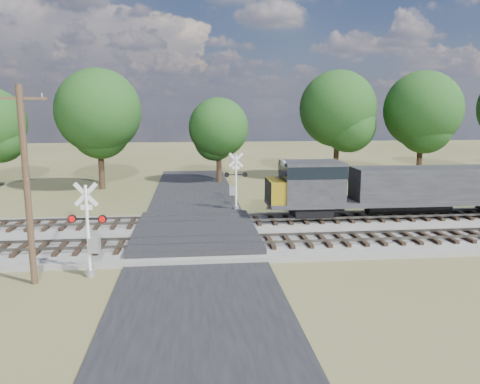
{
  "coord_description": "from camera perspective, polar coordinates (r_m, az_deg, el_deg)",
  "views": [
    {
      "loc": [
        -0.17,
        -26.2,
        7.51
      ],
      "look_at": [
        2.78,
        2.0,
        2.42
      ],
      "focal_mm": 35.0,
      "sensor_mm": 36.0,
      "label": 1
    }
  ],
  "objects": [
    {
      "name": "crossing_signal_near",
      "position": [
        22.01,
        -17.78,
        -5.36
      ],
      "size": [
        1.74,
        0.42,
        4.33
      ],
      "rotation": [
        0.0,
        0.0,
        -0.15
      ],
      "color": "silver",
      "rests_on": "ground"
    },
    {
      "name": "crossing_panel",
      "position": [
        27.66,
        -5.42,
        -4.96
      ],
      "size": [
        7.0,
        9.0,
        0.62
      ],
      "primitive_type": "cube",
      "color": "#262628",
      "rests_on": "ground"
    },
    {
      "name": "track_far",
      "position": [
        30.23,
        0.46,
        -3.41
      ],
      "size": [
        140.0,
        2.6,
        0.33
      ],
      "color": "black",
      "rests_on": "ballast_bed"
    },
    {
      "name": "track_near",
      "position": [
        25.44,
        1.72,
        -6.04
      ],
      "size": [
        140.0,
        2.6,
        0.33
      ],
      "color": "black",
      "rests_on": "ballast_bed"
    },
    {
      "name": "equipment_shed",
      "position": [
        35.92,
        9.91,
        0.06
      ],
      "size": [
        4.72,
        4.72,
        2.57
      ],
      "rotation": [
        0.0,
        0.0,
        -0.3
      ],
      "color": "#412B1C",
      "rests_on": "ground"
    },
    {
      "name": "utility_pole",
      "position": [
        21.49,
        -24.59,
        1.16
      ],
      "size": [
        2.0,
        0.77,
        8.47
      ],
      "rotation": [
        0.0,
        0.0,
        0.32
      ],
      "color": "#372619",
      "rests_on": "ground"
    },
    {
      "name": "crossing_signal_far",
      "position": [
        34.79,
        -0.63,
        0.71
      ],
      "size": [
        1.74,
        0.38,
        4.3
      ],
      "rotation": [
        0.0,
        0.0,
        3.09
      ],
      "color": "silver",
      "rests_on": "ground"
    },
    {
      "name": "ballast_bed",
      "position": [
        29.51,
        14.45,
        -4.6
      ],
      "size": [
        140.0,
        10.0,
        0.3
      ],
      "primitive_type": "cube",
      "color": "gray",
      "rests_on": "ground"
    },
    {
      "name": "road",
      "position": [
        27.25,
        -5.4,
        -5.79
      ],
      "size": [
        7.0,
        60.0,
        0.08
      ],
      "primitive_type": "cube",
      "color": "black",
      "rests_on": "ground"
    },
    {
      "name": "ground",
      "position": [
        27.26,
        -5.4,
        -5.87
      ],
      "size": [
        160.0,
        160.0,
        0.0
      ],
      "primitive_type": "plane",
      "color": "#464A27",
      "rests_on": "ground"
    },
    {
      "name": "treeline",
      "position": [
        48.02,
        6.98,
        9.59
      ],
      "size": [
        85.84,
        11.91,
        11.7
      ],
      "color": "black",
      "rests_on": "ground"
    }
  ]
}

